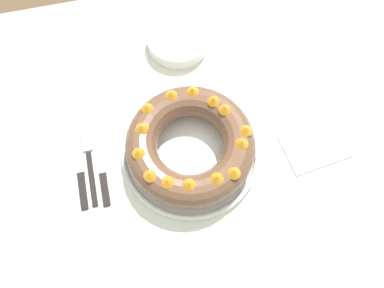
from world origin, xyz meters
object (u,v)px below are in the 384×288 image
object	(u,v)px
side_bowl	(178,40)
napkin	(315,147)
fork	(90,161)
bundt_cake	(192,144)
serving_dish	(192,152)
cake_knife	(103,175)
serving_knife	(81,174)

from	to	relation	value
side_bowl	napkin	xyz separation A→B (m)	(0.27, -0.39, -0.02)
fork	napkin	size ratio (longest dim) A/B	1.24
bundt_cake	side_bowl	bearing A→B (deg)	83.81
fork	side_bowl	xyz separation A→B (m)	(0.29, 0.30, 0.02)
serving_dish	fork	xyz separation A→B (m)	(-0.25, 0.04, -0.01)
fork	side_bowl	distance (m)	0.42
fork	cake_knife	size ratio (longest dim) A/B	1.06
bundt_cake	side_bowl	xyz separation A→B (m)	(0.04, 0.33, -0.04)
serving_knife	napkin	world-z (taller)	serving_knife
cake_knife	side_bowl	size ratio (longest dim) A/B	1.07
cake_knife	side_bowl	bearing A→B (deg)	50.34
serving_dish	cake_knife	xyz separation A→B (m)	(-0.23, -0.01, -0.01)
bundt_cake	side_bowl	distance (m)	0.34
serving_dish	napkin	xyz separation A→B (m)	(0.31, -0.05, -0.01)
serving_dish	side_bowl	xyz separation A→B (m)	(0.04, 0.33, 0.01)
serving_dish	serving_knife	distance (m)	0.28
cake_knife	napkin	bearing A→B (deg)	-7.00
serving_knife	side_bowl	size ratio (longest dim) A/B	1.20
napkin	fork	bearing A→B (deg)	171.03
fork	cake_knife	world-z (taller)	cake_knife
bundt_cake	napkin	xyz separation A→B (m)	(0.31, -0.05, -0.06)
napkin	side_bowl	bearing A→B (deg)	125.08
bundt_cake	serving_dish	bearing A→B (deg)	24.43
side_bowl	cake_knife	bearing A→B (deg)	-127.60
fork	side_bowl	bearing A→B (deg)	48.44
serving_knife	cake_knife	size ratio (longest dim) A/B	1.12
fork	napkin	world-z (taller)	fork
cake_knife	napkin	xyz separation A→B (m)	(0.53, -0.05, -0.00)
bundt_cake	cake_knife	bearing A→B (deg)	-178.33
fork	side_bowl	world-z (taller)	side_bowl
cake_knife	napkin	size ratio (longest dim) A/B	1.17
serving_dish	serving_knife	bearing A→B (deg)	178.68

